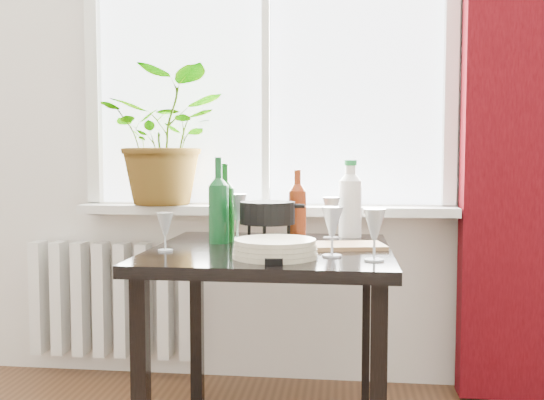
# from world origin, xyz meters

# --- Properties ---
(window) EXTENTS (1.72, 0.08, 1.62)m
(window) POSITION_xyz_m (0.00, 2.22, 1.60)
(window) COLOR white
(window) RESTS_ON ground
(windowsill) EXTENTS (1.72, 0.20, 0.04)m
(windowsill) POSITION_xyz_m (0.00, 2.15, 0.82)
(windowsill) COLOR silver
(windowsill) RESTS_ON ground
(curtain) EXTENTS (0.50, 0.12, 2.56)m
(curtain) POSITION_xyz_m (1.12, 2.12, 1.30)
(curtain) COLOR #3C050A
(curtain) RESTS_ON ground
(radiator) EXTENTS (0.80, 0.10, 0.55)m
(radiator) POSITION_xyz_m (-0.75, 2.18, 0.38)
(radiator) COLOR white
(radiator) RESTS_ON ground
(table) EXTENTS (0.85, 0.85, 0.74)m
(table) POSITION_xyz_m (0.10, 1.55, 0.65)
(table) COLOR black
(table) RESTS_ON ground
(potted_plant) EXTENTS (0.58, 0.50, 0.62)m
(potted_plant) POSITION_xyz_m (-0.45, 2.14, 1.16)
(potted_plant) COLOR #417920
(potted_plant) RESTS_ON windowsill
(wine_bottle_left) EXTENTS (0.08, 0.08, 0.30)m
(wine_bottle_left) POSITION_xyz_m (-0.09, 1.69, 0.89)
(wine_bottle_left) COLOR #0C4312
(wine_bottle_left) RESTS_ON table
(wine_bottle_right) EXTENTS (0.09, 0.09, 0.33)m
(wine_bottle_right) POSITION_xyz_m (-0.11, 1.65, 0.90)
(wine_bottle_right) COLOR #0E491D
(wine_bottle_right) RESTS_ON table
(bottle_amber) EXTENTS (0.08, 0.08, 0.28)m
(bottle_amber) POSITION_xyz_m (0.18, 1.75, 0.88)
(bottle_amber) COLOR maroon
(bottle_amber) RESTS_ON table
(cleaning_bottle) EXTENTS (0.12, 0.12, 0.32)m
(cleaning_bottle) POSITION_xyz_m (0.39, 1.88, 0.90)
(cleaning_bottle) COLOR white
(cleaning_bottle) RESTS_ON table
(wineglass_front_right) EXTENTS (0.08, 0.08, 0.17)m
(wineglass_front_right) POSITION_xyz_m (0.32, 1.38, 0.82)
(wineglass_front_right) COLOR silver
(wineglass_front_right) RESTS_ON table
(wineglass_far_right) EXTENTS (0.09, 0.09, 0.17)m
(wineglass_far_right) POSITION_xyz_m (0.46, 1.31, 0.82)
(wineglass_far_right) COLOR silver
(wineglass_far_right) RESTS_ON table
(wineglass_back_center) EXTENTS (0.08, 0.08, 0.17)m
(wineglass_back_center) POSITION_xyz_m (0.31, 1.82, 0.83)
(wineglass_back_center) COLOR silver
(wineglass_back_center) RESTS_ON table
(wineglass_back_left) EXTENTS (0.10, 0.10, 0.19)m
(wineglass_back_left) POSITION_xyz_m (-0.06, 1.75, 0.83)
(wineglass_back_left) COLOR silver
(wineglass_back_left) RESTS_ON table
(wineglass_front_left) EXTENTS (0.07, 0.07, 0.14)m
(wineglass_front_left) POSITION_xyz_m (-0.25, 1.42, 0.81)
(wineglass_front_left) COLOR #B6BFC4
(wineglass_front_left) RESTS_ON table
(plate_stack) EXTENTS (0.34, 0.34, 0.06)m
(plate_stack) POSITION_xyz_m (0.14, 1.34, 0.77)
(plate_stack) COLOR beige
(plate_stack) RESTS_ON table
(fondue_pot) EXTENTS (0.25, 0.22, 0.16)m
(fondue_pot) POSITION_xyz_m (0.08, 1.64, 0.82)
(fondue_pot) COLOR black
(fondue_pot) RESTS_ON table
(tv_remote) EXTENTS (0.08, 0.19, 0.02)m
(tv_remote) POSITION_xyz_m (0.14, 1.28, 0.75)
(tv_remote) COLOR black
(tv_remote) RESTS_ON table
(cutting_board) EXTENTS (0.29, 0.22, 0.01)m
(cutting_board) POSITION_xyz_m (0.37, 1.58, 0.75)
(cutting_board) COLOR #9E7447
(cutting_board) RESTS_ON table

